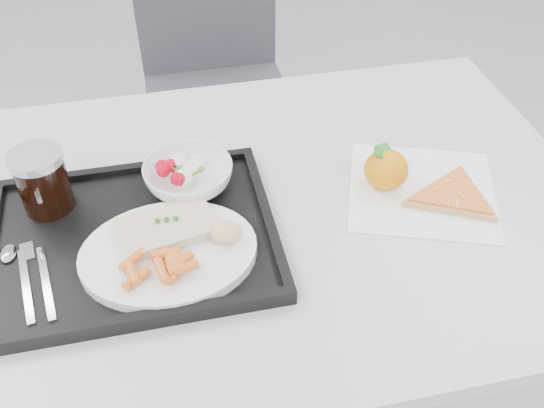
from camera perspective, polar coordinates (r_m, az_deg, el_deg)
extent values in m
cube|color=silver|center=(1.04, -2.32, -0.85)|extent=(1.20, 0.80, 0.03)
cylinder|color=#47474C|center=(1.60, -23.83, -5.28)|extent=(0.04, 0.04, 0.72)
cylinder|color=#47474C|center=(1.68, 14.23, 0.30)|extent=(0.04, 0.04, 0.72)
cube|color=#37373E|center=(1.84, -4.95, 9.36)|extent=(0.42, 0.42, 0.04)
cylinder|color=#47474C|center=(1.84, -9.22, -0.57)|extent=(0.02, 0.02, 0.43)
cylinder|color=#47474C|center=(1.87, 1.76, 1.03)|extent=(0.02, 0.02, 0.43)
cylinder|color=#47474C|center=(2.12, -10.16, 5.93)|extent=(0.02, 0.02, 0.43)
cylinder|color=#47474C|center=(2.15, -0.53, 7.24)|extent=(0.02, 0.02, 0.43)
cube|color=black|center=(0.99, -12.92, -3.32)|extent=(0.45, 0.35, 0.01)
cube|color=black|center=(1.11, -13.44, 3.24)|extent=(0.45, 0.02, 0.01)
cube|color=black|center=(0.87, -12.53, -10.44)|extent=(0.45, 0.02, 0.01)
cube|color=black|center=(0.99, -0.52, -0.93)|extent=(0.02, 0.32, 0.01)
cylinder|color=white|center=(0.94, -9.69, -4.59)|extent=(0.27, 0.27, 0.02)
cube|color=beige|center=(0.95, -9.79, -2.20)|extent=(0.16, 0.11, 0.02)
sphere|color=#236B1C|center=(0.94, -10.75, -1.55)|extent=(0.01, 0.01, 0.01)
sphere|color=#236B1C|center=(0.94, -9.91, -1.43)|extent=(0.01, 0.01, 0.01)
sphere|color=#236B1C|center=(0.94, -9.07, -1.31)|extent=(0.01, 0.01, 0.01)
ellipsoid|color=#D3BF7B|center=(0.92, -4.35, -2.66)|extent=(0.05, 0.05, 0.03)
imported|color=white|center=(1.04, -7.86, 2.62)|extent=(0.15, 0.15, 0.05)
cylinder|color=black|center=(1.05, -20.71, 1.85)|extent=(0.08, 0.08, 0.10)
cylinder|color=#A5A8AD|center=(1.02, -21.41, 4.07)|extent=(0.09, 0.09, 0.01)
cube|color=silver|center=(0.96, -22.14, -7.13)|extent=(0.04, 0.15, 0.00)
ellipsoid|color=silver|center=(1.01, -23.62, -4.28)|extent=(0.03, 0.04, 0.01)
cube|color=silver|center=(0.95, -20.50, -6.93)|extent=(0.04, 0.15, 0.00)
cube|color=silver|center=(1.01, -22.05, -4.16)|extent=(0.03, 0.04, 0.00)
cube|color=white|center=(1.09, 13.93, 1.25)|extent=(0.32, 0.31, 0.00)
ellipsoid|color=orange|center=(1.07, 10.69, 3.21)|extent=(0.09, 0.09, 0.07)
cube|color=#236B1C|center=(1.05, 10.89, 4.47)|extent=(0.04, 0.06, 0.02)
cube|color=#236B1C|center=(1.05, 10.89, 4.47)|extent=(0.06, 0.04, 0.02)
cylinder|color=tan|center=(1.08, 16.66, 0.67)|extent=(0.19, 0.19, 0.01)
cylinder|color=red|center=(1.08, 16.74, 0.98)|extent=(0.17, 0.17, 0.00)
cube|color=#EABC47|center=(1.05, 17.02, 0.02)|extent=(0.01, 0.02, 0.00)
cube|color=#EABC47|center=(1.09, 16.25, 2.06)|extent=(0.02, 0.01, 0.00)
cube|color=#EABC47|center=(1.07, 15.29, 1.42)|extent=(0.02, 0.01, 0.00)
cube|color=#EABC47|center=(1.05, 16.29, 0.13)|extent=(0.01, 0.02, 0.00)
cube|color=#EABC47|center=(1.07, 17.35, 0.79)|extent=(0.01, 0.02, 0.00)
cylinder|color=orange|center=(0.89, -13.03, -6.29)|extent=(0.02, 0.05, 0.01)
cylinder|color=orange|center=(0.88, -10.35, -6.20)|extent=(0.02, 0.05, 0.01)
cylinder|color=orange|center=(0.89, -8.66, -5.41)|extent=(0.05, 0.04, 0.01)
cylinder|color=orange|center=(0.91, -9.95, -4.59)|extent=(0.04, 0.02, 0.01)
cylinder|color=orange|center=(0.89, -12.66, -6.86)|extent=(0.04, 0.04, 0.01)
cylinder|color=orange|center=(0.89, -9.48, -6.11)|extent=(0.02, 0.04, 0.01)
cylinder|color=orange|center=(0.88, -8.36, -5.97)|extent=(0.05, 0.02, 0.01)
cylinder|color=orange|center=(0.91, -9.66, -4.83)|extent=(0.03, 0.05, 0.01)
cylinder|color=orange|center=(0.91, -13.01, -5.14)|extent=(0.04, 0.04, 0.01)
cylinder|color=orange|center=(0.90, -9.07, -4.88)|extent=(0.05, 0.03, 0.01)
sphere|color=#AB0417|center=(1.04, -10.19, 3.13)|extent=(0.02, 0.02, 0.02)
sphere|color=#AB0417|center=(1.05, -10.29, 3.48)|extent=(0.02, 0.02, 0.02)
sphere|color=#AB0417|center=(1.02, -8.53, 2.30)|extent=(0.02, 0.02, 0.02)
sphere|color=#AB0417|center=(1.05, -9.42, 3.56)|extent=(0.02, 0.02, 0.02)
sphere|color=#AB0417|center=(1.02, -8.91, 2.35)|extent=(0.02, 0.02, 0.02)
ellipsoid|color=silver|center=(1.05, -7.18, 3.59)|extent=(0.04, 0.04, 0.03)
ellipsoid|color=silver|center=(1.02, -8.36, 2.44)|extent=(0.04, 0.04, 0.03)
ellipsoid|color=silver|center=(1.04, -7.69, 3.04)|extent=(0.04, 0.04, 0.03)
ellipsoid|color=silver|center=(1.05, -8.79, 3.74)|extent=(0.04, 0.04, 0.03)
ellipsoid|color=silver|center=(1.06, -8.86, 3.92)|extent=(0.04, 0.04, 0.03)
cube|color=#47862C|center=(1.03, -7.31, 3.32)|extent=(0.03, 0.03, 0.00)
cube|color=#47862C|center=(1.05, -9.28, 3.84)|extent=(0.03, 0.03, 0.00)
cube|color=#47862C|center=(1.05, -8.79, 3.80)|extent=(0.03, 0.03, 0.00)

